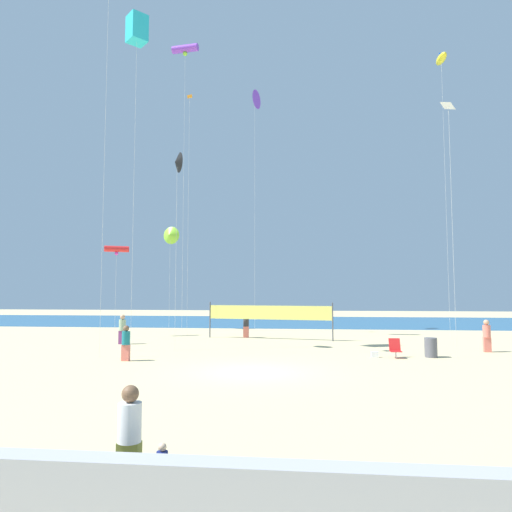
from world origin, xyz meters
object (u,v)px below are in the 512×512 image
Objects in this scene: kite_cyan_box at (137,29)px; kite_orange_diamond at (189,116)px; kite_black_delta at (177,163)px; kite_white_diamond at (449,108)px; volleyball_net at (269,314)px; kite_red_tube at (117,249)px; beachgoer_coral_shirt at (487,335)px; mother_figure at (129,434)px; kite_lime_delta at (170,235)px; trash_barrel at (431,348)px; beach_handbag at (375,354)px; folding_beach_chair at (395,348)px; toddler_figure at (162,467)px; kite_yellow_inflatable at (441,60)px; beachgoer_charcoal_shirt at (246,325)px; kite_violet_tube at (185,50)px; kite_green_diamond at (108,3)px; beachgoer_teal_shirt at (126,342)px; beachgoer_sage_shirt at (122,328)px; kite_violet_delta at (255,100)px.

kite_cyan_box is 1.03× the size of kite_orange_diamond.
kite_white_diamond reaches higher than kite_black_delta.
kite_red_tube is at bearing 177.03° from volleyball_net.
beachgoer_coral_shirt is at bearing 4.53° from kite_cyan_box.
mother_figure is 31.74m from kite_lime_delta.
beach_handbag is (-2.63, -0.27, -0.32)m from trash_barrel.
mother_figure is 16.81m from folding_beach_chair.
volleyball_net is (-6.57, 7.96, 1.17)m from folding_beach_chair.
toddler_figure is 24.89m from kite_cyan_box.
volleyball_net reaches higher than trash_barrel.
beachgoer_charcoal_shirt is at bearing -176.34° from kite_yellow_inflatable.
kite_red_tube is 0.35× the size of kite_orange_diamond.
kite_orange_diamond is 19.00m from kite_white_diamond.
kite_violet_tube is at bearing 82.72° from kite_cyan_box.
kite_green_diamond is 1.03× the size of kite_orange_diamond.
beachgoer_teal_shirt is 0.91× the size of beachgoer_sage_shirt.
volleyball_net is at bearing 139.46° from beachgoer_charcoal_shirt.
beachgoer_charcoal_shirt is 11.42m from beach_handbag.
volleyball_net is at bearing -36.89° from kite_lime_delta.
kite_yellow_inflatable is (0.26, 7.08, 18.28)m from beachgoer_coral_shirt.
kite_black_delta is 15.38m from kite_violet_delta.
kite_yellow_inflatable is at bearing 64.20° from mother_figure.
kite_violet_tube is 18.80m from kite_white_diamond.
kite_violet_delta is (-1.36, 29.52, 17.92)m from mother_figure.
beachgoer_teal_shirt is (-5.30, 13.05, -0.01)m from mother_figure.
kite_lime_delta is (2.04, 5.96, 1.70)m from kite_red_tube.
trash_barrel is 0.11× the size of kite_lime_delta.
beach_handbag is 14.34m from kite_black_delta.
kite_violet_tube is at bearing 0.04° from beachgoer_charcoal_shirt.
kite_violet_delta is 2.31× the size of kite_lime_delta.
beachgoer_sage_shirt is 1.06× the size of beachgoer_charcoal_shirt.
beachgoer_charcoal_shirt is (-1.35, 24.22, 0.02)m from mother_figure.
mother_figure is 0.92× the size of beachgoer_sage_shirt.
kite_cyan_box is 1.46× the size of kite_white_diamond.
kite_white_diamond is (9.26, 16.10, 11.70)m from toddler_figure.
mother_figure is 21.12m from beachgoer_sage_shirt.
beachgoer_coral_shirt is at bearing -14.69° from kite_red_tube.
folding_beach_chair reaches higher than toddler_figure.
kite_black_delta reaches higher than mother_figure.
kite_red_tube reaches higher than toddler_figure.
beachgoer_charcoal_shirt is at bearing 121.46° from toddler_figure.
mother_figure is 0.97× the size of beachgoer_charcoal_shirt.
toddler_figure is 16.68m from folding_beach_chair.
folding_beach_chair is 0.05× the size of kite_green_diamond.
trash_barrel is 23.03m from kite_green_diamond.
folding_beach_chair is at bearing 66.08° from mother_figure.
mother_figure is at bearing -162.97° from toddler_figure.
beachgoer_sage_shirt is 0.21× the size of volleyball_net.
kite_yellow_inflatable is 1.83× the size of kite_black_delta.
kite_red_tube is (-11.00, 23.96, 5.64)m from toddler_figure.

